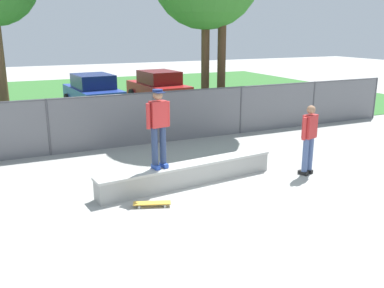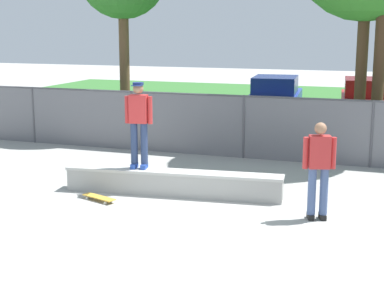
{
  "view_description": "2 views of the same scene",
  "coord_description": "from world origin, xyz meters",
  "px_view_note": "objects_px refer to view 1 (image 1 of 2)",
  "views": [
    {
      "loc": [
        -4.47,
        -6.79,
        3.64
      ],
      "look_at": [
        -0.53,
        1.76,
        1.06
      ],
      "focal_mm": 38.93,
      "sensor_mm": 36.0,
      "label": 1
    },
    {
      "loc": [
        3.75,
        -9.13,
        3.49
      ],
      "look_at": [
        -0.12,
        1.99,
        1.12
      ],
      "focal_mm": 54.29,
      "sensor_mm": 36.0,
      "label": 2
    }
  ],
  "objects_px": {
    "concrete_ledge": "(189,174)",
    "skateboard": "(152,203)",
    "car_red": "(158,87)",
    "car_blue": "(93,92)",
    "skateboarder": "(158,125)",
    "bystander": "(309,137)"
  },
  "relations": [
    {
      "from": "concrete_ledge",
      "to": "skateboarder",
      "type": "xyz_separation_m",
      "value": [
        -0.76,
        -0.01,
        1.29
      ]
    },
    {
      "from": "car_blue",
      "to": "bystander",
      "type": "bearing_deg",
      "value": -75.09
    },
    {
      "from": "skateboarder",
      "to": "bystander",
      "type": "height_order",
      "value": "skateboarder"
    },
    {
      "from": "skateboard",
      "to": "car_red",
      "type": "relative_size",
      "value": 0.19
    },
    {
      "from": "skateboard",
      "to": "car_red",
      "type": "xyz_separation_m",
      "value": [
        4.64,
        12.14,
        0.77
      ]
    },
    {
      "from": "concrete_ledge",
      "to": "car_red",
      "type": "relative_size",
      "value": 1.08
    },
    {
      "from": "concrete_ledge",
      "to": "skateboard",
      "type": "relative_size",
      "value": 5.71
    },
    {
      "from": "skateboard",
      "to": "car_red",
      "type": "distance_m",
      "value": 13.02
    },
    {
      "from": "skateboarder",
      "to": "bystander",
      "type": "xyz_separation_m",
      "value": [
        3.86,
        -0.62,
        -0.55
      ]
    },
    {
      "from": "skateboard",
      "to": "car_blue",
      "type": "bearing_deg",
      "value": 83.9
    },
    {
      "from": "car_blue",
      "to": "bystander",
      "type": "xyz_separation_m",
      "value": [
        3.1,
        -11.63,
        0.17
      ]
    },
    {
      "from": "skateboarder",
      "to": "car_blue",
      "type": "distance_m",
      "value": 11.05
    },
    {
      "from": "bystander",
      "to": "car_blue",
      "type": "bearing_deg",
      "value": 104.91
    },
    {
      "from": "concrete_ledge",
      "to": "skateboarder",
      "type": "distance_m",
      "value": 1.5
    },
    {
      "from": "skateboard",
      "to": "car_red",
      "type": "bearing_deg",
      "value": 69.07
    },
    {
      "from": "skateboarder",
      "to": "car_red",
      "type": "height_order",
      "value": "skateboarder"
    },
    {
      "from": "car_blue",
      "to": "bystander",
      "type": "relative_size",
      "value": 2.39
    },
    {
      "from": "concrete_ledge",
      "to": "skateboarder",
      "type": "relative_size",
      "value": 2.55
    },
    {
      "from": "skateboard",
      "to": "skateboarder",
      "type": "bearing_deg",
      "value": 60.48
    },
    {
      "from": "skateboarder",
      "to": "car_blue",
      "type": "relative_size",
      "value": 0.42
    },
    {
      "from": "concrete_ledge",
      "to": "skateboarder",
      "type": "height_order",
      "value": "skateboarder"
    },
    {
      "from": "concrete_ledge",
      "to": "car_red",
      "type": "xyz_separation_m",
      "value": [
        3.38,
        11.23,
        0.57
      ]
    }
  ]
}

